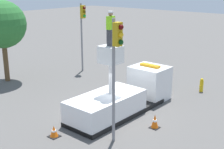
{
  "coord_description": "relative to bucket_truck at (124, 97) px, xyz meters",
  "views": [
    {
      "loc": [
        -12.4,
        -10.26,
        7.04
      ],
      "look_at": [
        -1.52,
        -0.92,
        2.8
      ],
      "focal_mm": 50.0,
      "sensor_mm": 36.0,
      "label": 1
    }
  ],
  "objects": [
    {
      "name": "traffic_light_pole",
      "position": [
        -3.04,
        -1.98,
        3.14
      ],
      "size": [
        0.34,
        0.57,
        5.63
      ],
      "color": "gray",
      "rests_on": "ground"
    },
    {
      "name": "traffic_cone_rear",
      "position": [
        -4.61,
        0.53,
        -0.57
      ],
      "size": [
        0.5,
        0.5,
        0.56
      ],
      "color": "black",
      "rests_on": "ground"
    },
    {
      "name": "traffic_light_across",
      "position": [
        4.37,
        7.7,
        3.04
      ],
      "size": [
        0.34,
        0.57,
        5.48
      ],
      "color": "gray",
      "rests_on": "ground"
    },
    {
      "name": "worker",
      "position": [
        -1.11,
        0.0,
        3.98
      ],
      "size": [
        0.4,
        0.26,
        1.75
      ],
      "color": "#38383D",
      "rests_on": "bucket_truck"
    },
    {
      "name": "bucket_truck",
      "position": [
        0.0,
        0.0,
        0.0
      ],
      "size": [
        7.24,
        2.21,
        3.93
      ],
      "color": "black",
      "rests_on": "ground"
    },
    {
      "name": "fire_hydrant",
      "position": [
        5.9,
        -1.95,
        -0.37
      ],
      "size": [
        0.48,
        0.24,
        0.93
      ],
      "color": "gold",
      "rests_on": "ground"
    },
    {
      "name": "tree_left_bg",
      "position": [
        -1.22,
        10.08,
        3.34
      ],
      "size": [
        3.4,
        3.4,
        5.9
      ],
      "color": "brown",
      "rests_on": "ground"
    },
    {
      "name": "traffic_cone_curbside",
      "position": [
        -0.71,
        -2.58,
        -0.48
      ],
      "size": [
        0.46,
        0.46,
        0.72
      ],
      "color": "black",
      "rests_on": "ground"
    },
    {
      "name": "ground_plane",
      "position": [
        -0.56,
        0.0,
        -0.83
      ],
      "size": [
        120.0,
        120.0,
        0.0
      ],
      "primitive_type": "plane",
      "color": "#565451"
    }
  ]
}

